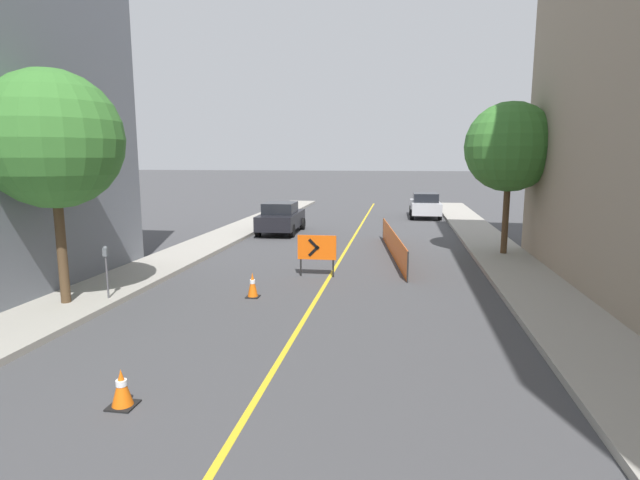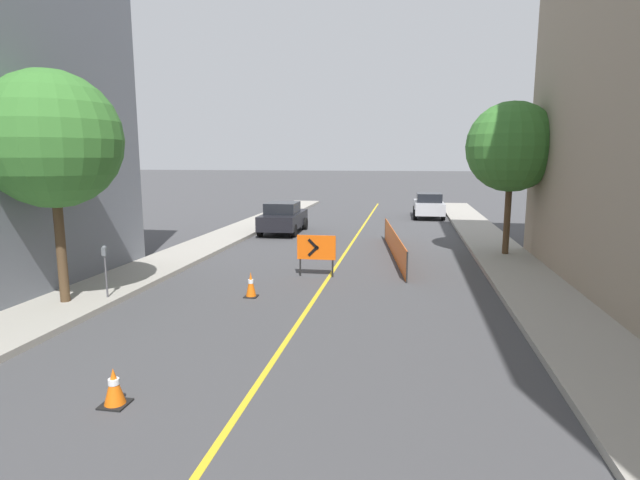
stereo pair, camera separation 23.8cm
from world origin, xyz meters
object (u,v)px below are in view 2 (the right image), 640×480
street_tree_right_near (512,147)px  traffic_cone_third (251,285)px  arrow_barricade_primary (316,249)px  parked_car_curb_near (283,217)px  parking_meter_near_curb (105,261)px  street_tree_left_near (52,140)px  traffic_cone_second (114,387)px  parked_car_curb_mid (429,205)px

street_tree_right_near → traffic_cone_third: bearing=-138.6°
traffic_cone_third → arrow_barricade_primary: 3.08m
parked_car_curb_near → street_tree_right_near: street_tree_right_near is taller
parked_car_curb_near → parking_meter_near_curb: size_ratio=3.10×
arrow_barricade_primary → street_tree_right_near: street_tree_right_near is taller
traffic_cone_third → street_tree_left_near: 6.19m
street_tree_right_near → arrow_barricade_primary: bearing=-146.8°
parked_car_curb_near → street_tree_right_near: size_ratio=0.75×
parking_meter_near_curb → street_tree_left_near: bearing=-148.0°
traffic_cone_second → parked_car_curb_near: 18.17m
traffic_cone_third → parked_car_curb_mid: parked_car_curb_mid is taller
parking_meter_near_curb → street_tree_left_near: street_tree_left_near is taller
arrow_barricade_primary → parking_meter_near_curb: (-4.96, -3.91, 0.21)m
arrow_barricade_primary → street_tree_right_near: size_ratio=0.24×
traffic_cone_second → parking_meter_near_curb: bearing=123.8°
traffic_cone_third → parking_meter_near_curb: bearing=-161.5°
traffic_cone_third → arrow_barricade_primary: arrow_barricade_primary is taller
parked_car_curb_mid → street_tree_right_near: (2.45, -12.77, 3.43)m
parked_car_curb_near → parking_meter_near_curb: parked_car_curb_near is taller
parked_car_curb_mid → street_tree_left_near: 24.05m
arrow_barricade_primary → parked_car_curb_near: size_ratio=0.31×
parked_car_curb_mid → street_tree_right_near: size_ratio=0.75×
traffic_cone_third → arrow_barricade_primary: (1.35, 2.70, 0.58)m
arrow_barricade_primary → street_tree_left_near: 8.04m
traffic_cone_second → street_tree_right_near: size_ratio=0.11×
parked_car_curb_mid → parking_meter_near_curb: bearing=-114.4°
arrow_barricade_primary → traffic_cone_second: bearing=-101.0°
traffic_cone_third → parked_car_curb_mid: size_ratio=0.16×
parked_car_curb_near → parking_meter_near_curb: (-1.56, -13.00, 0.34)m
parked_car_curb_mid → parking_meter_near_curb: 22.97m
parking_meter_near_curb → traffic_cone_third: bearing=18.5°
traffic_cone_third → parking_meter_near_curb: (-3.60, -1.21, 0.79)m
parked_car_curb_near → street_tree_left_near: (-2.42, -13.53, 3.47)m
parking_meter_near_curb → street_tree_right_near: 14.60m
parked_car_curb_mid → parking_meter_near_curb: size_ratio=3.08×
traffic_cone_third → parked_car_curb_mid: 20.62m
parked_car_curb_near → parked_car_curb_mid: same height
parked_car_curb_near → parking_meter_near_curb: 13.10m
traffic_cone_second → parked_car_curb_mid: parked_car_curb_mid is taller
traffic_cone_second → arrow_barricade_primary: 9.14m
arrow_barricade_primary → street_tree_left_near: bearing=-143.7°
street_tree_left_near → street_tree_right_near: street_tree_left_near is taller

